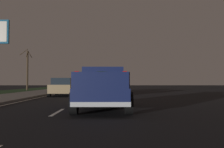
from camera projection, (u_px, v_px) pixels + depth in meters
name	position (u px, v px, depth m)	size (l,w,h in m)	color
ground	(91.00, 93.00, 27.03)	(144.00, 144.00, 0.00)	black
sidewalk_shoulder	(37.00, 93.00, 26.99)	(108.00, 4.00, 0.12)	slate
lane_markings	(70.00, 93.00, 28.94)	(108.00, 3.54, 0.01)	silver
pickup_truck	(103.00, 87.00, 11.14)	(5.43, 2.29, 1.87)	#141E4C
sedan_silver	(108.00, 87.00, 23.59)	(4.44, 2.09, 1.54)	#B2B5BA
sedan_white	(107.00, 86.00, 30.47)	(4.41, 2.03, 1.54)	silver
sedan_tan	(63.00, 87.00, 22.08)	(4.42, 2.05, 1.54)	#9E845B
bare_tree_far	(27.00, 69.00, 38.16)	(1.24, 1.99, 6.24)	#423323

